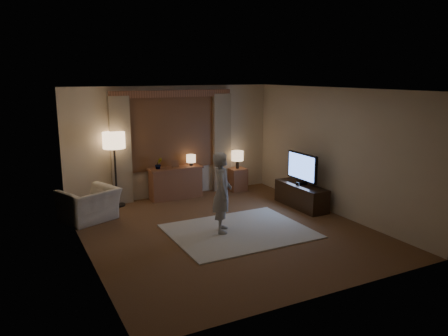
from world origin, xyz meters
TOP-DOWN VIEW (x-y plane):
  - room at (0.00, 0.50)m, footprint 5.04×5.54m
  - rug at (0.19, -0.15)m, footprint 2.50×2.00m
  - sideboard at (-0.04, 2.50)m, footprint 1.20×0.40m
  - picture_frame at (-0.04, 2.50)m, footprint 0.16×0.02m
  - plant at (-0.44, 2.50)m, footprint 0.17×0.13m
  - table_lamp_sideboard at (0.36, 2.50)m, footprint 0.22×0.22m
  - floor_lamp at (-1.43, 2.50)m, footprint 0.48×0.48m
  - armchair at (-2.15, 1.75)m, footprint 1.27×1.20m
  - side_table at (1.58, 2.45)m, footprint 0.40×0.40m
  - table_lamp_side at (1.58, 2.45)m, footprint 0.30×0.30m
  - tv_stand at (2.15, 0.58)m, footprint 0.45×1.40m
  - tv at (2.15, 0.58)m, footprint 0.24×0.97m
  - person at (-0.10, -0.03)m, footprint 0.55×0.64m

SIDE VIEW (x-z plane):
  - rug at x=0.19m, z-range 0.00..0.02m
  - tv_stand at x=2.15m, z-range 0.00..0.50m
  - side_table at x=1.58m, z-range 0.00..0.56m
  - armchair at x=-2.15m, z-range 0.00..0.65m
  - sideboard at x=-0.04m, z-range 0.00..0.70m
  - person at x=-0.10m, z-range 0.02..1.50m
  - picture_frame at x=-0.04m, z-range 0.70..0.90m
  - plant at x=-0.44m, z-range 0.70..1.00m
  - table_lamp_side at x=1.58m, z-range 0.65..1.09m
  - tv at x=2.15m, z-range 0.54..1.23m
  - table_lamp_sideboard at x=0.36m, z-range 0.75..1.05m
  - room at x=0.00m, z-range 0.01..2.65m
  - floor_lamp at x=-1.43m, z-range 0.56..2.20m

